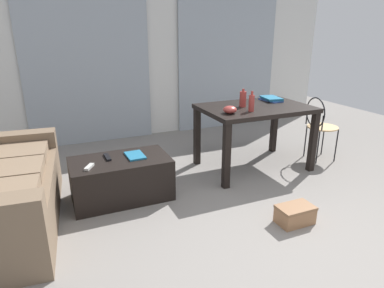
% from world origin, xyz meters
% --- Properties ---
extents(ground_plane, '(8.63, 8.63, 0.00)m').
position_xyz_m(ground_plane, '(0.00, 1.40, 0.00)').
color(ground_plane, gray).
extents(wall_back, '(5.86, 0.10, 2.48)m').
position_xyz_m(wall_back, '(0.00, 3.60, 1.24)').
color(wall_back, silver).
rests_on(wall_back, ground).
extents(curtains, '(4.00, 0.03, 2.25)m').
position_xyz_m(curtains, '(0.00, 3.51, 1.12)').
color(curtains, '#99A3AD').
rests_on(curtains, ground).
extents(coffee_table, '(0.95, 0.54, 0.42)m').
position_xyz_m(coffee_table, '(-1.14, 1.57, 0.21)').
color(coffee_table, black).
rests_on(coffee_table, ground).
extents(craft_table, '(1.25, 0.85, 0.76)m').
position_xyz_m(craft_table, '(0.50, 1.72, 0.66)').
color(craft_table, black).
rests_on(craft_table, ground).
extents(wire_chair, '(0.38, 0.40, 0.82)m').
position_xyz_m(wire_chair, '(1.39, 1.61, 0.51)').
color(wire_chair, tan).
rests_on(wire_chair, ground).
extents(bottle_near, '(0.08, 0.08, 0.21)m').
position_xyz_m(bottle_near, '(0.35, 1.76, 0.85)').
color(bottle_near, '#99332D').
rests_on(bottle_near, craft_table).
extents(bottle_far, '(0.06, 0.06, 0.22)m').
position_xyz_m(bottle_far, '(0.32, 1.53, 0.86)').
color(bottle_far, '#99332D').
rests_on(bottle_far, craft_table).
extents(bowl, '(0.15, 0.15, 0.08)m').
position_xyz_m(bowl, '(0.05, 1.54, 0.80)').
color(bowl, '#9E3833').
rests_on(bowl, craft_table).
extents(book_stack, '(0.24, 0.32, 0.04)m').
position_xyz_m(book_stack, '(0.86, 1.91, 0.79)').
color(book_stack, '#33519E').
rests_on(book_stack, craft_table).
extents(tv_remote_primary, '(0.11, 0.14, 0.02)m').
position_xyz_m(tv_remote_primary, '(-1.44, 1.45, 0.43)').
color(tv_remote_primary, '#B7B7B2').
rests_on(tv_remote_primary, coffee_table).
extents(tv_remote_secondary, '(0.05, 0.19, 0.02)m').
position_xyz_m(tv_remote_secondary, '(-1.24, 1.64, 0.43)').
color(tv_remote_secondary, black).
rests_on(tv_remote_secondary, coffee_table).
extents(magazine, '(0.17, 0.25, 0.02)m').
position_xyz_m(magazine, '(-0.98, 1.58, 0.42)').
color(magazine, '#1E668C').
rests_on(magazine, coffee_table).
extents(shoebox, '(0.32, 0.20, 0.16)m').
position_xyz_m(shoebox, '(0.14, 0.50, 0.08)').
color(shoebox, '#996B47').
rests_on(shoebox, ground).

